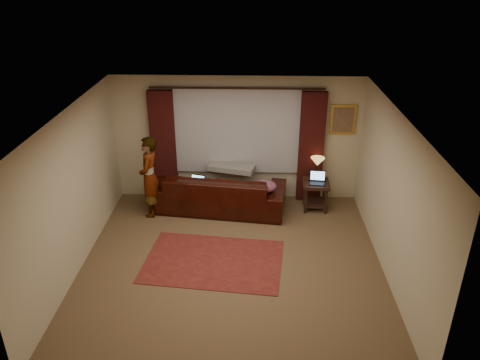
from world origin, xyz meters
The scene contains 20 objects.
floor centered at (0.00, 0.00, -0.01)m, with size 5.00×5.00×0.01m, color brown.
ceiling centered at (0.00, 0.00, 2.60)m, with size 5.00×5.00×0.02m, color silver.
wall_back centered at (0.00, 2.50, 1.30)m, with size 5.00×0.02×2.60m, color beige.
wall_front centered at (0.00, -2.50, 1.30)m, with size 5.00×0.02×2.60m, color beige.
wall_left centered at (-2.50, 0.00, 1.30)m, with size 0.02×5.00×2.60m, color beige.
wall_right centered at (2.50, 0.00, 1.30)m, with size 0.02×5.00×2.60m, color beige.
sheer_curtain centered at (0.00, 2.44, 1.50)m, with size 2.50×0.05×1.80m, color #A7A6AF.
drape_left centered at (-1.50, 2.39, 1.18)m, with size 0.50×0.14×2.30m, color black.
drape_right centered at (1.50, 2.39, 1.18)m, with size 0.50×0.14×2.30m, color black.
curtain_rod centered at (0.00, 2.39, 2.38)m, with size 0.04×0.04×3.40m, color black.
picture_frame centered at (2.10, 2.47, 1.75)m, with size 0.50×0.04×0.60m, color gold.
sofa centered at (-0.35, 1.94, 0.53)m, with size 2.65×1.15×1.07m, color black.
throw_blanket centered at (-0.11, 2.21, 1.07)m, with size 0.93×0.37×0.11m, color gray.
clothing_pile centered at (0.54, 1.67, 0.64)m, with size 0.50×0.39×0.21m, color #7C4057.
laptop_sofa centered at (-0.79, 1.81, 0.64)m, with size 0.29×0.32×0.21m, color black, non-canonical shape.
area_rug centered at (-0.32, 0.08, 0.01)m, with size 2.30×1.53×0.01m, color maroon.
end_table centered at (1.60, 1.98, 0.30)m, with size 0.52×0.52×0.60m, color black.
tiffany_lamp centered at (1.62, 2.16, 0.83)m, with size 0.28×0.28×0.45m, color #949442, non-canonical shape.
laptop_table centered at (1.61, 1.92, 0.72)m, with size 0.32×0.34×0.23m, color black, non-canonical shape.
person centered at (-1.67, 1.67, 0.82)m, with size 0.48×0.48×1.63m, color gray.
Camera 1 is at (0.35, -6.44, 4.67)m, focal length 35.00 mm.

